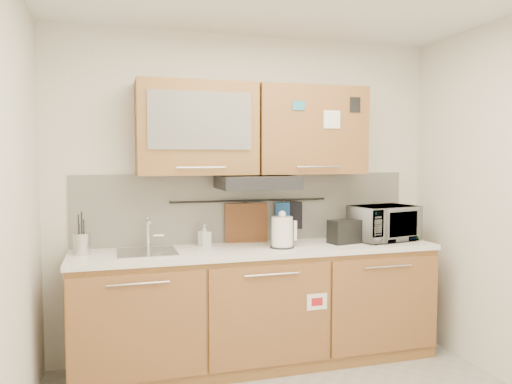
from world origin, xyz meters
TOP-DOWN VIEW (x-y plane):
  - wall_back at (0.00, 1.50)m, footprint 3.20×0.00m
  - base_cabinet at (0.00, 1.19)m, footprint 2.80×0.64m
  - countertop at (0.00, 1.19)m, footprint 2.82×0.62m
  - backsplash at (0.00, 1.49)m, footprint 2.80×0.02m
  - upper_cabinets at (-0.00, 1.32)m, footprint 1.82×0.37m
  - range_hood at (0.00, 1.25)m, footprint 0.60×0.46m
  - sink at (-0.85, 1.21)m, footprint 0.42×0.40m
  - utensil_rail at (0.00, 1.45)m, footprint 1.30×0.02m
  - utensil_crock at (-1.30, 1.26)m, footprint 0.15×0.15m
  - kettle at (0.16, 1.12)m, footprint 0.21×0.18m
  - toaster at (0.71, 1.17)m, footprint 0.27×0.20m
  - microwave at (1.09, 1.21)m, footprint 0.59×0.46m
  - soap_bottle at (-0.40, 1.35)m, footprint 0.10×0.10m
  - cutting_board at (-0.04, 1.44)m, footprint 0.35×0.07m
  - oven_mitt at (0.27, 1.44)m, footprint 0.12×0.05m
  - dark_pouch at (0.37, 1.44)m, footprint 0.15×0.08m
  - pot_holder at (0.35, 1.44)m, footprint 0.12×0.04m

SIDE VIEW (x-z plane):
  - base_cabinet at x=0.00m, z-range -0.03..0.85m
  - countertop at x=0.00m, z-range 0.88..0.92m
  - sink at x=-0.85m, z-range 0.79..1.05m
  - utensil_crock at x=-1.30m, z-range 0.85..1.15m
  - soap_bottle at x=-0.40m, z-range 0.92..1.09m
  - toaster at x=0.71m, z-range 0.92..1.11m
  - cutting_board at x=-0.04m, z-range 0.81..1.24m
  - kettle at x=0.16m, z-range 0.89..1.18m
  - microwave at x=1.09m, z-range 0.92..1.21m
  - dark_pouch at x=0.37m, z-range 1.02..1.24m
  - oven_mitt at x=0.27m, z-range 1.04..1.24m
  - pot_holder at x=0.35m, z-range 1.09..1.24m
  - backsplash at x=0.00m, z-range 0.92..1.48m
  - utensil_rail at x=0.00m, z-range 1.25..1.27m
  - wall_back at x=0.00m, z-range -0.30..2.90m
  - range_hood at x=0.00m, z-range 1.37..1.47m
  - upper_cabinets at x=0.00m, z-range 1.48..2.18m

